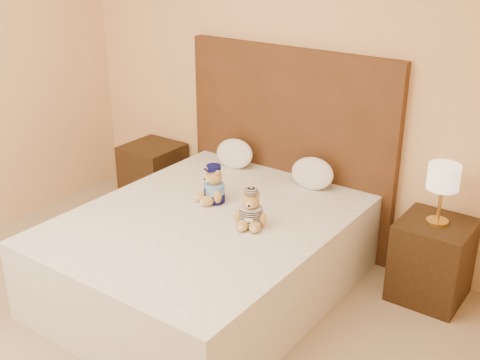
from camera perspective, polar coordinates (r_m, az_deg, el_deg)
name	(u,v)px	position (r m, az deg, el deg)	size (l,w,h in m)	color
room_walls	(104,38)	(3.03, -12.80, 12.99)	(4.04, 4.52, 2.72)	#EAB980
bed	(207,254)	(4.07, -3.11, -6.99)	(1.60, 2.00, 0.55)	white
headboard	(289,146)	(4.62, 4.63, 3.26)	(1.75, 0.08, 1.50)	#532D19
nightstand_left	(153,175)	(5.35, -8.21, 0.48)	(0.45, 0.45, 0.55)	#342010
nightstand_right	(432,260)	(4.18, 17.72, -7.24)	(0.45, 0.45, 0.55)	#342010
lamp	(443,180)	(3.94, 18.71, 0.01)	(0.20, 0.20, 0.40)	gold
teddy_police	(214,184)	(4.10, -2.48, -0.36)	(0.23, 0.22, 0.26)	#A77F41
teddy_prisoner	(251,209)	(3.76, 1.04, -2.74)	(0.22, 0.21, 0.25)	#A77F41
pillow_left	(234,152)	(4.71, -0.54, 2.64)	(0.33, 0.22, 0.23)	white
pillow_right	(312,172)	(4.36, 6.87, 0.76)	(0.33, 0.22, 0.24)	white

